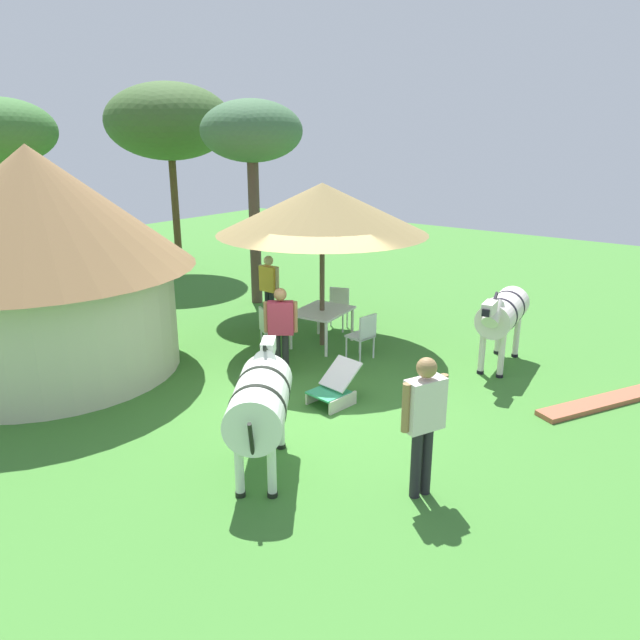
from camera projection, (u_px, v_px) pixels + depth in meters
ground_plane at (319, 391)px, 10.00m from camera, size 36.00×36.00×0.00m
thatched_hut at (40, 253)px, 10.28m from camera, size 5.30×5.30×3.99m
shade_umbrella at (322, 208)px, 11.33m from camera, size 4.10×4.10×3.26m
patio_dining_table at (322, 314)px, 11.98m from camera, size 1.30×1.07×0.74m
patio_chair_west_end at (269, 327)px, 11.60m from camera, size 0.58×0.59×0.90m
patio_chair_east_end at (364, 334)px, 11.23m from camera, size 0.50×0.48×0.90m
patio_chair_near_lawn at (338, 305)px, 13.05m from camera, size 0.54×0.55×0.90m
guest_beside_umbrella at (269, 284)px, 13.13m from camera, size 0.21×0.57×1.59m
guest_behind_table at (281, 325)px, 10.26m from camera, size 0.43×0.48×1.64m
standing_watcher at (424, 415)px, 6.82m from camera, size 0.58×0.39×1.76m
striped_lounge_chair at (333, 388)px, 9.47m from camera, size 0.86×0.64×0.66m
zebra_nearest_camera at (261, 400)px, 7.42m from camera, size 1.89×1.52×1.49m
zebra_by_umbrella at (502, 314)px, 10.77m from camera, size 2.22×0.81×1.56m
acacia_tree_behind_hut at (169, 122)px, 17.14m from camera, size 3.65×3.65×5.55m
acacia_tree_far_lawn at (1, 133)px, 13.38m from camera, size 2.45×2.45×4.93m
acacia_tree_right_background at (252, 134)px, 13.99m from camera, size 2.42×2.42×4.92m
brick_patio_kerb at (609, 400)px, 9.55m from camera, size 2.64×1.63×0.08m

